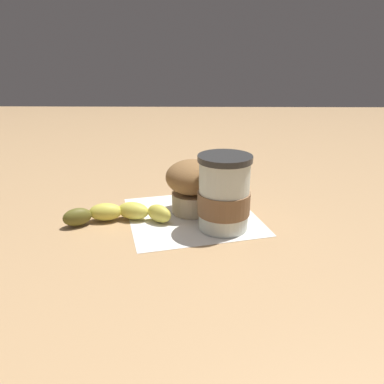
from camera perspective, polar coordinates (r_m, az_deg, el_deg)
name	(u,v)px	position (r m, az deg, el deg)	size (l,w,h in m)	color
ground_plane	(192,216)	(0.70, 0.00, -3.69)	(3.00, 3.00, 0.00)	tan
paper_napkin	(192,216)	(0.70, 0.00, -3.63)	(0.23, 0.23, 0.00)	white
coffee_cup	(224,195)	(0.64, 4.89, -0.42)	(0.09, 0.09, 0.13)	silver
muffin	(191,184)	(0.70, -0.22, 1.26)	(0.10, 0.10, 0.10)	beige
banana	(119,213)	(0.69, -11.05, -3.13)	(0.20, 0.07, 0.03)	#D6CC4C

